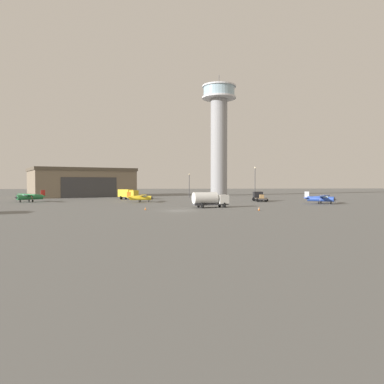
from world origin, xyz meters
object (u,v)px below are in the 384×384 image
Objects in this scene: airplane_blue at (320,198)px; traffic_cone_near_right at (145,208)px; truck_fuel_tanker_white at (210,199)px; light_post_west at (255,180)px; traffic_cone_near_left at (259,209)px; airplane_green at (30,197)px; airplane_yellow at (140,197)px; truck_flatbed_black at (259,197)px; light_post_centre at (189,183)px; truck_box_yellow at (128,194)px; control_tower at (219,129)px.

traffic_cone_near_right is (-38.55, -14.58, -1.01)m from airplane_blue.
light_post_west reaches higher than truck_fuel_tanker_white.
traffic_cone_near_left reaches higher than traffic_cone_near_right.
airplane_green is 40.44m from traffic_cone_near_right.
traffic_cone_near_left is at bearing -45.35° from airplane_yellow.
airplane_blue is 16.02m from truck_flatbed_black.
airplane_blue is 0.87× the size of light_post_west.
airplane_blue is at bearing -70.64° from light_post_west.
airplane_blue reaches higher than truck_flatbed_black.
airplane_blue reaches higher than airplane_yellow.
airplane_yellow is at bearing -156.24° from airplane_blue.
light_post_centre is 13.64× the size of traffic_cone_near_right.
airplane_yellow is 27.89m from light_post_centre.
truck_box_yellow is (-18.71, 34.15, -0.05)m from truck_fuel_tanker_white.
airplane_green is 60.54m from light_post_west.
light_post_west is at bearing 47.41° from truck_fuel_tanker_white.
airplane_yellow reaches higher than traffic_cone_near_right.
light_post_west reaches higher than airplane_yellow.
light_post_centre is at bearing 98.84° from traffic_cone_near_left.
truck_box_yellow reaches higher than airplane_yellow.
truck_fuel_tanker_white reaches higher than airplane_green.
traffic_cone_near_left is at bearing 164.66° from truck_flatbed_black.
control_tower is at bearing 174.24° from airplane_green.
light_post_west reaches higher than airplane_green.
truck_flatbed_black is 30.56m from traffic_cone_near_left.
traffic_cone_near_right is (-19.58, 3.06, -0.04)m from traffic_cone_near_left.
airplane_green is 46.11m from light_post_centre.
truck_fuel_tanker_white is 0.96× the size of light_post_centre.
control_tower is at bearing 70.59° from traffic_cone_near_right.
airplane_yellow is 1.19× the size of truck_fuel_tanker_white.
truck_box_yellow reaches higher than airplane_blue.
airplane_blue is at bearing -74.73° from control_tower.
light_post_west reaches higher than traffic_cone_near_left.
traffic_cone_near_left is at bearing -81.16° from light_post_centre.
airplane_green is (-67.93, 13.18, 0.08)m from airplane_blue.
truck_box_yellow is 39.75m from traffic_cone_near_right.
airplane_blue is 69.20m from airplane_green.
truck_fuel_tanker_white is at bearing 108.43° from airplane_green.
airplane_blue is at bearing -7.65° from airplane_yellow.
traffic_cone_near_right is (-29.96, -39.02, -5.22)m from light_post_west.
light_post_centre is at bearing 76.74° from traffic_cone_near_right.
airplane_green is at bearing -152.74° from light_post_centre.
airplane_green is at bearing -142.96° from control_tower.
truck_fuel_tanker_white is 13.06× the size of traffic_cone_near_right.
control_tower is 7.43× the size of truck_box_yellow.
airplane_green is 14.70× the size of traffic_cone_near_right.
truck_flatbed_black is 0.64× the size of light_post_west.
light_post_west is 20.92m from light_post_centre.
traffic_cone_near_right is at bearing -172.25° from truck_fuel_tanker_white.
truck_fuel_tanker_white is 13.13m from traffic_cone_near_right.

